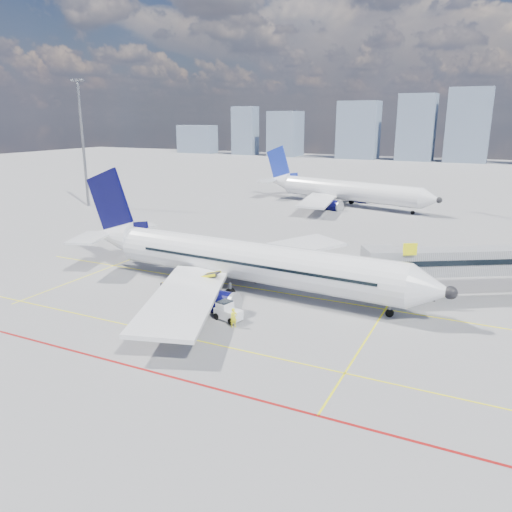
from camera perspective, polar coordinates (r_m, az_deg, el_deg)
The scene contains 11 objects.
ground at distance 47.99m, azimuth -4.17°, elevation -6.58°, with size 420.00×420.00×0.00m, color gray.
apron_markings at distance 45.22m, azimuth -7.31°, elevation -8.10°, with size 90.00×35.12×0.01m.
jet_bridge at distance 57.09m, azimuth 26.05°, elevation -0.58°, with size 23.55×15.78×6.30m.
floodlight_mast_nw at distance 110.30m, azimuth -19.20°, elevation 12.40°, with size 3.20×0.61×25.45m.
distant_skyline at distance 229.25m, azimuth 21.68°, elevation 12.90°, with size 249.26×14.85×29.84m.
main_aircraft at distance 53.75m, azimuth -2.15°, elevation -0.47°, with size 44.06×38.36×12.85m.
second_aircraft at distance 107.77m, azimuth 9.82°, elevation 7.42°, with size 41.31×35.41×12.27m.
baggage_tug at distance 46.27m, azimuth -3.30°, elevation -6.32°, with size 2.77×2.07×1.74m.
cargo_dolly at distance 47.21m, azimuth -7.99°, elevation -5.61°, with size 3.76×1.71×2.05m.
belt_loader at distance 53.82m, azimuth -8.16°, elevation -3.39°, with size 6.87×1.91×2.80m.
ramp_worker at distance 44.66m, azimuth -2.57°, elevation -7.07°, with size 0.64×0.42×1.76m, color yellow.
Camera 1 is at (22.51, -38.35, 18.05)m, focal length 35.00 mm.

